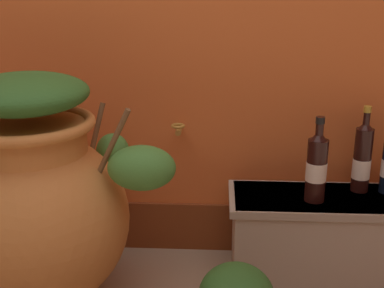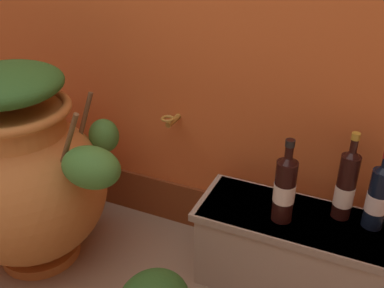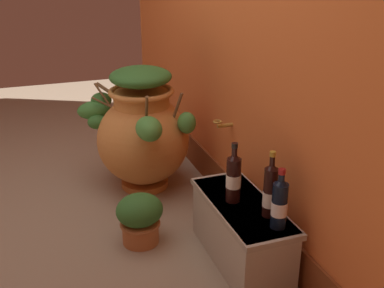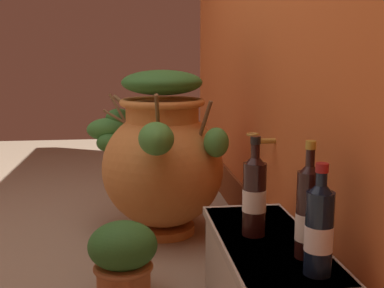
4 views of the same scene
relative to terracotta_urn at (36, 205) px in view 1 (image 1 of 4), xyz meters
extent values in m
cube|color=brown|center=(0.39, 0.46, -0.30)|extent=(4.40, 0.02, 0.22)
cylinder|color=#B28433|center=(0.46, 0.41, 0.15)|extent=(0.02, 0.10, 0.02)
torus|color=#B28433|center=(0.46, 0.36, 0.18)|extent=(0.06, 0.06, 0.01)
ellipsoid|color=#CC7F3D|center=(0.00, 0.01, -0.06)|extent=(0.63, 0.63, 0.61)
cylinder|color=#CC7F3D|center=(0.00, 0.01, 0.22)|extent=(0.37, 0.37, 0.13)
torus|color=#CC7F3D|center=(0.00, 0.01, 0.29)|extent=(0.44, 0.44, 0.04)
cylinder|color=brown|center=(0.18, 0.20, 0.22)|extent=(0.06, 0.07, 0.19)
ellipsoid|color=#428438|center=(0.22, 0.25, 0.11)|extent=(0.13, 0.12, 0.14)
cylinder|color=brown|center=(0.29, -0.03, 0.24)|extent=(0.12, 0.03, 0.22)
ellipsoid|color=#428438|center=(0.37, -0.05, 0.16)|extent=(0.22, 0.16, 0.15)
ellipsoid|color=#2D6628|center=(0.00, 0.01, 0.39)|extent=(0.41, 0.41, 0.13)
cube|color=#B2A893|center=(1.03, 0.27, -0.24)|extent=(0.69, 0.29, 0.35)
cube|color=#A09785|center=(1.03, 0.27, -0.08)|extent=(0.73, 0.31, 0.03)
cylinder|color=black|center=(0.98, 0.24, 0.06)|extent=(0.08, 0.08, 0.24)
cone|color=black|center=(0.98, 0.24, 0.19)|extent=(0.08, 0.08, 0.04)
cylinder|color=black|center=(0.98, 0.24, 0.22)|extent=(0.03, 0.03, 0.09)
cylinder|color=black|center=(0.98, 0.24, 0.25)|extent=(0.03, 0.03, 0.02)
cylinder|color=white|center=(0.98, 0.24, 0.05)|extent=(0.08, 0.08, 0.07)
cylinder|color=black|center=(1.18, 0.34, 0.06)|extent=(0.07, 0.07, 0.25)
cone|color=black|center=(1.18, 0.34, 0.20)|extent=(0.07, 0.07, 0.04)
cylinder|color=black|center=(1.18, 0.34, 0.23)|extent=(0.03, 0.03, 0.09)
cylinder|color=#B7932D|center=(1.18, 0.34, 0.27)|extent=(0.03, 0.03, 0.02)
cylinder|color=white|center=(1.18, 0.34, 0.03)|extent=(0.07, 0.07, 0.08)
camera|label=1|loc=(0.62, -1.54, 0.73)|focal=47.28mm
camera|label=2|loc=(1.20, -1.05, 0.93)|focal=40.41mm
camera|label=3|loc=(2.95, -0.70, 1.15)|focal=44.08mm
camera|label=4|loc=(2.43, -0.15, 0.50)|focal=44.60mm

